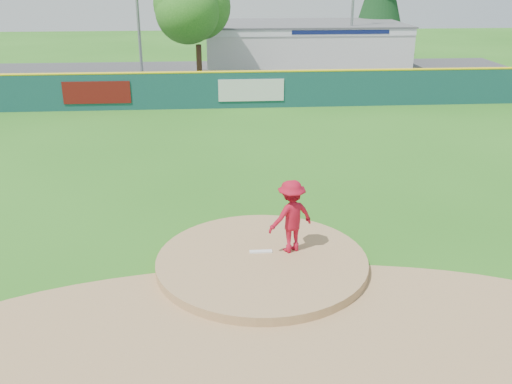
{
  "coord_description": "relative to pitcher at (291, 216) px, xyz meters",
  "views": [
    {
      "loc": [
        -1.15,
        -13.12,
        7.3
      ],
      "look_at": [
        0.0,
        2.0,
        1.3
      ],
      "focal_mm": 40.0,
      "sensor_mm": 36.0,
      "label": 1
    }
  ],
  "objects": [
    {
      "name": "deciduous_tree",
      "position": [
        -2.8,
        24.63,
        3.32
      ],
      "size": [
        5.6,
        5.6,
        7.36
      ],
      "color": "#382314",
      "rests_on": "ground"
    },
    {
      "name": "pitching_rubber",
      "position": [
        -0.8,
        -0.07,
        -0.97
      ],
      "size": [
        0.6,
        0.15,
        0.04
      ],
      "primitive_type": "cube",
      "color": "white",
      "rests_on": "pitchers_mound"
    },
    {
      "name": "outfield_fence",
      "position": [
        -0.8,
        17.63,
        -0.15
      ],
      "size": [
        40.0,
        0.14,
        2.07
      ],
      "color": "#144141",
      "rests_on": "ground"
    },
    {
      "name": "pitchers_mound",
      "position": [
        -0.8,
        -0.37,
        -1.24
      ],
      "size": [
        5.5,
        5.5,
        0.5
      ],
      "primitive_type": "cylinder",
      "color": "#9E774C",
      "rests_on": "ground"
    },
    {
      "name": "infield_dirt_arc",
      "position": [
        -0.8,
        -3.37,
        -1.23
      ],
      "size": [
        15.4,
        15.4,
        0.01
      ],
      "primitive_type": "cylinder",
      "color": "#9E774C",
      "rests_on": "ground"
    },
    {
      "name": "pitcher",
      "position": [
        0.0,
        0.0,
        0.0
      ],
      "size": [
        1.47,
        1.2,
        1.98
      ],
      "primitive_type": "imported",
      "rotation": [
        0.0,
        0.0,
        3.57
      ],
      "color": "#A50E23",
      "rests_on": "pitchers_mound"
    },
    {
      "name": "pool_building_grp",
      "position": [
        5.2,
        31.63,
        0.43
      ],
      "size": [
        15.2,
        8.2,
        3.31
      ],
      "color": "silver",
      "rests_on": "ground"
    },
    {
      "name": "van",
      "position": [
        4.25,
        20.9,
        -0.56
      ],
      "size": [
        4.97,
        2.78,
        1.31
      ],
      "primitive_type": "imported",
      "rotation": [
        0.0,
        0.0,
        1.7
      ],
      "color": "silver",
      "rests_on": "parking_lot"
    },
    {
      "name": "fence_banners",
      "position": [
        -4.02,
        17.55,
        -0.24
      ],
      "size": [
        11.95,
        0.04,
        1.2
      ],
      "color": "#60110D",
      "rests_on": "ground"
    },
    {
      "name": "ground",
      "position": [
        -0.8,
        -0.37,
        -1.24
      ],
      "size": [
        120.0,
        120.0,
        0.0
      ],
      "primitive_type": "plane",
      "color": "#286B19",
      "rests_on": "ground"
    },
    {
      "name": "parking_lot",
      "position": [
        -0.8,
        26.63,
        -1.23
      ],
      "size": [
        44.0,
        16.0,
        0.02
      ],
      "primitive_type": "cube",
      "color": "#38383A",
      "rests_on": "ground"
    }
  ]
}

